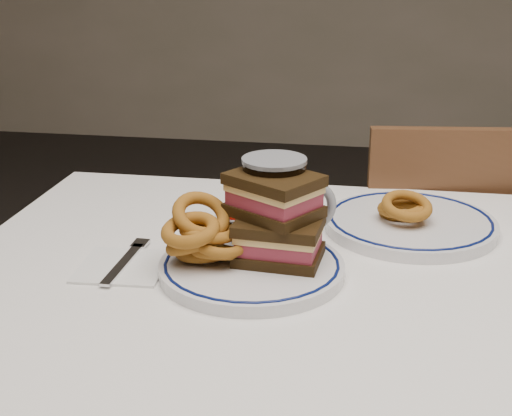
% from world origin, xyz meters
% --- Properties ---
extents(dining_table, '(1.27, 0.87, 0.75)m').
position_xyz_m(dining_table, '(0.00, 0.00, 0.64)').
color(dining_table, silver).
rests_on(dining_table, floor).
extents(chair_far, '(0.45, 0.45, 0.87)m').
position_xyz_m(chair_far, '(0.17, 0.57, 0.47)').
color(chair_far, '#422A15').
rests_on(chair_far, floor).
extents(main_plate, '(0.27, 0.27, 0.02)m').
position_xyz_m(main_plate, '(-0.17, 0.00, 0.76)').
color(main_plate, silver).
rests_on(main_plate, dining_table).
extents(reuben_sandwich, '(0.15, 0.15, 0.13)m').
position_xyz_m(reuben_sandwich, '(-0.14, 0.02, 0.83)').
color(reuben_sandwich, black).
rests_on(reuben_sandwich, main_plate).
extents(onion_rings_main, '(0.13, 0.12, 0.11)m').
position_xyz_m(onion_rings_main, '(-0.24, -0.01, 0.81)').
color(onion_rings_main, brown).
rests_on(onion_rings_main, main_plate).
extents(ketchup_ramekin, '(0.06, 0.06, 0.04)m').
position_xyz_m(ketchup_ramekin, '(-0.22, 0.10, 0.79)').
color(ketchup_ramekin, silver).
rests_on(ketchup_ramekin, main_plate).
extents(beer_mug, '(0.14, 0.10, 0.16)m').
position_xyz_m(beer_mug, '(-0.15, 0.06, 0.83)').
color(beer_mug, black).
rests_on(beer_mug, dining_table).
extents(far_plate, '(0.29, 0.29, 0.02)m').
position_xyz_m(far_plate, '(0.06, 0.22, 0.76)').
color(far_plate, silver).
rests_on(far_plate, dining_table).
extents(onion_rings_far, '(0.09, 0.12, 0.07)m').
position_xyz_m(onion_rings_far, '(0.05, 0.21, 0.79)').
color(onion_rings_far, brown).
rests_on(onion_rings_far, far_plate).
extents(napkin_fork, '(0.13, 0.17, 0.01)m').
position_xyz_m(napkin_fork, '(-0.37, -0.01, 0.75)').
color(napkin_fork, white).
rests_on(napkin_fork, dining_table).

